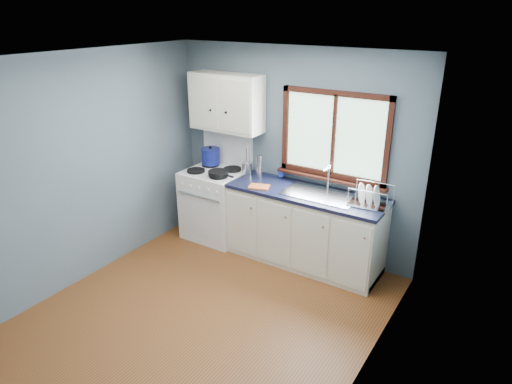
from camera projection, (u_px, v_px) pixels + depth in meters
The scene contains 19 objects.
floor at pixel (204, 316), 4.61m from camera, with size 3.20×3.60×0.02m, color brown.
ceiling at pixel (190, 58), 3.66m from camera, with size 3.20×3.60×0.02m, color white.
wall_back at pixel (293, 152), 5.55m from camera, with size 3.20×0.02×2.50m, color slate.
wall_front at pixel (5, 303), 2.72m from camera, with size 3.20×0.02×2.50m, color slate.
wall_left at pixel (82, 170), 4.94m from camera, with size 0.02×3.60×2.50m, color slate.
wall_right at pixel (369, 249), 3.33m from camera, with size 0.02×3.60×2.50m, color slate.
gas_range at pixel (216, 202), 6.04m from camera, with size 0.76×0.69×1.36m.
base_cabinets at pixel (304, 231), 5.44m from camera, with size 1.85×0.60×0.88m.
countertop at pixel (306, 193), 5.25m from camera, with size 1.89×0.64×0.04m, color black.
sink at pixel (320, 200), 5.18m from camera, with size 0.84×0.46×0.44m.
window at pixel (333, 142), 5.16m from camera, with size 1.36×0.10×1.03m.
upper_cabinets at pixel (226, 102), 5.62m from camera, with size 0.95×0.35×0.70m.
skillet at pixel (218, 173), 5.64m from camera, with size 0.39×0.28×0.05m.
stockpot at pixel (211, 156), 6.01m from camera, with size 0.32×0.32×0.24m.
utensil_crock at pixel (247, 168), 5.75m from camera, with size 0.16×0.16×0.41m.
thermos at pixel (259, 167), 5.60m from camera, with size 0.07×0.07×0.30m, color silver.
soap_bottle at pixel (281, 169), 5.62m from camera, with size 0.09×0.09×0.24m, color #2337B8.
dish_towel at pixel (259, 187), 5.36m from camera, with size 0.23×0.17×0.02m, color #C65E2A.
dish_rack at pixel (370, 199), 4.88m from camera, with size 0.45×0.36×0.22m.
Camera 1 is at (2.49, -2.91, 2.89)m, focal length 32.00 mm.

